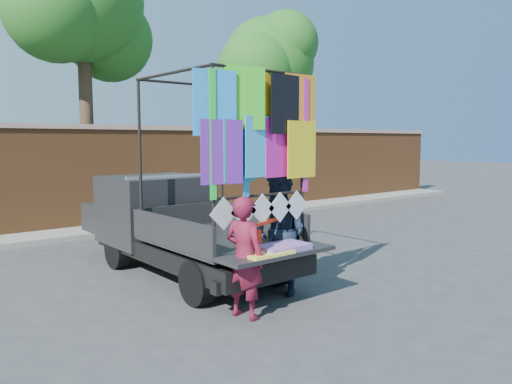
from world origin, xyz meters
TOP-DOWN VIEW (x-y plane):
  - ground at (0.00, 0.00)m, footprint 90.00×90.00m
  - brick_wall at (0.00, 7.00)m, footprint 30.00×0.45m
  - curb at (0.00, 6.30)m, footprint 30.00×1.20m
  - tree_mid at (1.02, 8.12)m, footprint 4.20×3.30m
  - tree_right at (7.52, 8.12)m, footprint 4.20×3.30m
  - pickup_truck at (0.16, 2.31)m, footprint 2.00×5.02m
  - woman at (-0.36, -0.44)m, footprint 0.50×0.64m
  - man at (0.64, 0.01)m, footprint 0.75×0.93m
  - streamer_bundle at (0.03, -0.23)m, footprint 0.97×0.41m

SIDE VIEW (x-z plane):
  - ground at x=0.00m, z-range 0.00..0.00m
  - curb at x=0.00m, z-range 0.00..0.12m
  - woman at x=-0.36m, z-range 0.00..1.54m
  - pickup_truck at x=0.16m, z-range -0.78..2.38m
  - man at x=0.64m, z-range 0.00..1.82m
  - streamer_bundle at x=0.03m, z-range 0.57..1.27m
  - brick_wall at x=0.00m, z-range 0.02..2.63m
  - tree_right at x=7.52m, z-range 1.44..8.06m
  - tree_mid at x=1.02m, z-range 1.83..9.56m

